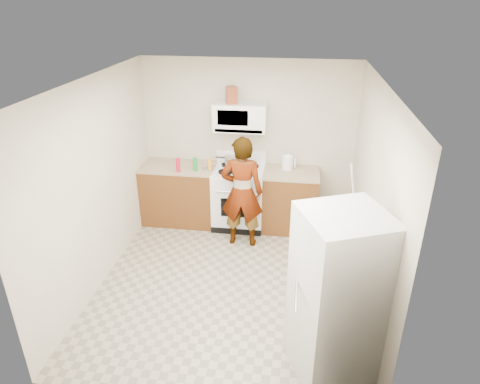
% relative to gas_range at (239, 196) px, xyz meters
% --- Properties ---
extents(floor, '(3.60, 3.60, 0.00)m').
position_rel_gas_range_xyz_m(floor, '(0.10, -1.48, -0.49)').
color(floor, gray).
rests_on(floor, ground).
extents(back_wall, '(3.20, 0.02, 2.50)m').
position_rel_gas_range_xyz_m(back_wall, '(0.10, 0.31, 0.76)').
color(back_wall, beige).
rests_on(back_wall, floor).
extents(right_wall, '(0.02, 3.60, 2.50)m').
position_rel_gas_range_xyz_m(right_wall, '(1.69, -1.48, 0.76)').
color(right_wall, beige).
rests_on(right_wall, floor).
extents(cabinet_left, '(1.12, 0.62, 0.90)m').
position_rel_gas_range_xyz_m(cabinet_left, '(-0.94, 0.01, -0.04)').
color(cabinet_left, brown).
rests_on(cabinet_left, floor).
extents(counter_left, '(1.14, 0.64, 0.03)m').
position_rel_gas_range_xyz_m(counter_left, '(-0.94, 0.01, 0.43)').
color(counter_left, '#9C826A').
rests_on(counter_left, cabinet_left).
extents(cabinet_right, '(0.80, 0.62, 0.90)m').
position_rel_gas_range_xyz_m(cabinet_right, '(0.78, 0.01, -0.04)').
color(cabinet_right, brown).
rests_on(cabinet_right, floor).
extents(counter_right, '(0.82, 0.64, 0.03)m').
position_rel_gas_range_xyz_m(counter_right, '(0.78, 0.01, 0.43)').
color(counter_right, '#9C826A').
rests_on(counter_right, cabinet_right).
extents(gas_range, '(0.76, 0.65, 1.13)m').
position_rel_gas_range_xyz_m(gas_range, '(0.00, 0.00, 0.00)').
color(gas_range, white).
rests_on(gas_range, floor).
extents(microwave, '(0.76, 0.38, 0.40)m').
position_rel_gas_range_xyz_m(microwave, '(0.00, 0.13, 1.21)').
color(microwave, white).
rests_on(microwave, back_wall).
extents(person, '(0.59, 0.39, 1.62)m').
position_rel_gas_range_xyz_m(person, '(0.12, -0.54, 0.33)').
color(person, tan).
rests_on(person, floor).
extents(fridge, '(0.92, 0.92, 1.70)m').
position_rel_gas_range_xyz_m(fridge, '(1.28, -2.69, 0.36)').
color(fridge, white).
rests_on(fridge, floor).
extents(kettle, '(0.17, 0.17, 0.20)m').
position_rel_gas_range_xyz_m(kettle, '(0.71, 0.11, 0.55)').
color(kettle, white).
rests_on(kettle, counter_right).
extents(jug, '(0.18, 0.18, 0.24)m').
position_rel_gas_range_xyz_m(jug, '(-0.12, 0.08, 1.53)').
color(jug, maroon).
rests_on(jug, microwave).
extents(saucepan, '(0.29, 0.29, 0.13)m').
position_rel_gas_range_xyz_m(saucepan, '(-0.12, 0.13, 0.53)').
color(saucepan, silver).
rests_on(saucepan, gas_range).
extents(tray, '(0.25, 0.16, 0.05)m').
position_rel_gas_range_xyz_m(tray, '(0.15, -0.06, 0.47)').
color(tray, white).
rests_on(tray, gas_range).
extents(bottle_spray, '(0.08, 0.08, 0.21)m').
position_rel_gas_range_xyz_m(bottle_spray, '(-0.87, -0.22, 0.55)').
color(bottle_spray, red).
rests_on(bottle_spray, counter_left).
extents(bottle_hot_sauce, '(0.07, 0.07, 0.17)m').
position_rel_gas_range_xyz_m(bottle_hot_sauce, '(-0.42, -0.09, 0.54)').
color(bottle_hot_sauce, orange).
rests_on(bottle_hot_sauce, counter_left).
extents(bottle_green_cap, '(0.07, 0.07, 0.20)m').
position_rel_gas_range_xyz_m(bottle_green_cap, '(-0.63, -0.14, 0.55)').
color(bottle_green_cap, '#177E31').
rests_on(bottle_green_cap, counter_left).
extents(pot_lid, '(0.33, 0.33, 0.01)m').
position_rel_gas_range_xyz_m(pot_lid, '(-0.43, -0.03, 0.46)').
color(pot_lid, silver).
rests_on(pot_lid, counter_left).
extents(broom, '(0.29, 0.14, 1.34)m').
position_rel_gas_range_xyz_m(broom, '(1.66, -0.56, 0.19)').
color(broom, white).
rests_on(broom, floor).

